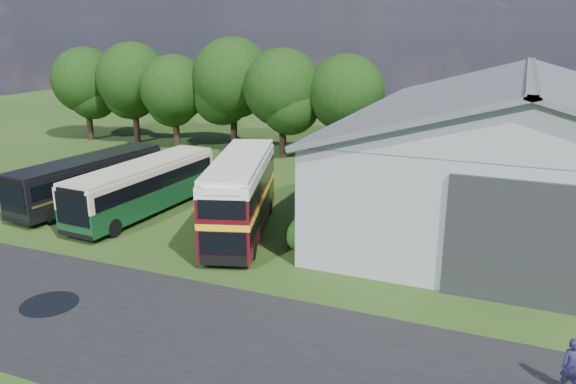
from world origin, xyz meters
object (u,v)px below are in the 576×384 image
at_px(storage_shed, 523,142).
at_px(bus_green_single, 144,187).
at_px(visitor_a, 572,367).
at_px(bus_dark_single, 89,179).
at_px(bus_maroon_double, 241,196).

xyz_separation_m(storage_shed, bus_green_single, (-19.83, -8.26, -2.60)).
bearing_deg(visitor_a, bus_dark_single, 148.66).
bearing_deg(bus_green_single, visitor_a, -19.03).
relative_size(bus_maroon_double, bus_dark_single, 0.93).
bearing_deg(visitor_a, storage_shed, 84.48).
height_order(bus_maroon_double, bus_dark_single, bus_maroon_double).
bearing_deg(storage_shed, visitor_a, -83.84).
bearing_deg(bus_green_single, storage_shed, 26.09).
xyz_separation_m(bus_dark_single, visitor_a, (25.89, -9.25, -0.66)).
xyz_separation_m(bus_green_single, bus_maroon_double, (6.70, -0.91, 0.48)).
height_order(bus_maroon_double, visitor_a, bus_maroon_double).
distance_m(bus_green_single, bus_maroon_double, 6.78).
distance_m(bus_green_single, bus_dark_single, 4.20).
xyz_separation_m(bus_maroon_double, bus_dark_single, (-10.90, 1.17, -0.53)).
height_order(bus_green_single, bus_dark_single, bus_green_single).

